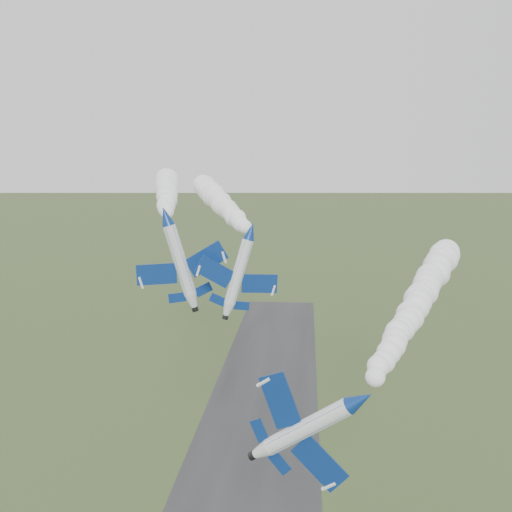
# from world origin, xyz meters

# --- Properties ---
(runway) EXTENTS (24.00, 260.00, 0.04)m
(runway) POSITION_xyz_m (0.00, 30.00, 0.02)
(runway) COLOR #2A2A2D
(runway) RESTS_ON ground
(jet_lead) EXTENTS (6.87, 12.86, 8.82)m
(jet_lead) POSITION_xyz_m (13.53, -5.90, 33.24)
(jet_lead) COLOR silver
(smoke_trail_jet_lead) EXTENTS (23.84, 59.86, 4.76)m
(smoke_trail_jet_lead) POSITION_xyz_m (24.62, 26.41, 34.78)
(smoke_trail_jet_lead) COLOR white
(jet_pair_left) EXTENTS (11.33, 13.77, 4.30)m
(jet_pair_left) POSITION_xyz_m (-8.20, 18.89, 45.58)
(jet_pair_left) COLOR silver
(smoke_trail_jet_pair_left) EXTENTS (18.04, 57.80, 4.73)m
(smoke_trail_jet_pair_left) POSITION_xyz_m (-15.91, 50.90, 46.93)
(smoke_trail_jet_pair_left) COLOR white
(jet_pair_right) EXTENTS (10.01, 12.18, 3.88)m
(jet_pair_right) POSITION_xyz_m (2.39, 18.10, 43.88)
(jet_pair_right) COLOR silver
(smoke_trail_jet_pair_right) EXTENTS (21.30, 64.25, 4.76)m
(smoke_trail_jet_pair_right) POSITION_xyz_m (-6.88, 52.56, 45.23)
(smoke_trail_jet_pair_right) COLOR white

